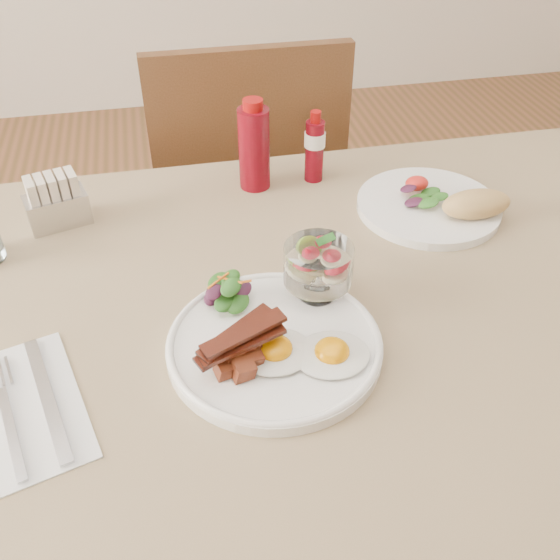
{
  "coord_description": "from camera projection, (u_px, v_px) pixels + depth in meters",
  "views": [
    {
      "loc": [
        -0.19,
        -0.64,
        1.34
      ],
      "look_at": [
        -0.06,
        -0.02,
        0.82
      ],
      "focal_mm": 40.0,
      "sensor_mm": 36.0,
      "label": 1
    }
  ],
  "objects": [
    {
      "name": "table",
      "position": [
        314.0,
        347.0,
        0.94
      ],
      "size": [
        1.33,
        0.88,
        0.75
      ],
      "color": "brown",
      "rests_on": "ground"
    },
    {
      "name": "chair_far",
      "position": [
        246.0,
        198.0,
        1.53
      ],
      "size": [
        0.42,
        0.42,
        0.93
      ],
      "color": "brown",
      "rests_on": "ground"
    },
    {
      "name": "main_plate",
      "position": [
        274.0,
        345.0,
        0.81
      ],
      "size": [
        0.28,
        0.28,
        0.02
      ],
      "primitive_type": "cylinder",
      "color": "white",
      "rests_on": "table"
    },
    {
      "name": "fried_eggs",
      "position": [
        303.0,
        352.0,
        0.78
      ],
      "size": [
        0.19,
        0.13,
        0.03
      ],
      "rotation": [
        0.0,
        0.0,
        0.36
      ],
      "color": "silver",
      "rests_on": "main_plate"
    },
    {
      "name": "bacon_potato_pile",
      "position": [
        240.0,
        348.0,
        0.76
      ],
      "size": [
        0.12,
        0.08,
        0.05
      ],
      "rotation": [
        0.0,
        0.0,
        -0.02
      ],
      "color": "maroon",
      "rests_on": "main_plate"
    },
    {
      "name": "side_salad",
      "position": [
        229.0,
        293.0,
        0.85
      ],
      "size": [
        0.08,
        0.07,
        0.04
      ],
      "rotation": [
        0.0,
        0.0,
        0.28
      ],
      "color": "#1D4B14",
      "rests_on": "main_plate"
    },
    {
      "name": "fruit_cup",
      "position": [
        318.0,
        265.0,
        0.84
      ],
      "size": [
        0.09,
        0.09,
        0.1
      ],
      "rotation": [
        0.0,
        0.0,
        -0.09
      ],
      "color": "white",
      "rests_on": "main_plate"
    },
    {
      "name": "second_plate",
      "position": [
        439.0,
        204.0,
        1.06
      ],
      "size": [
        0.25,
        0.24,
        0.06
      ],
      "rotation": [
        0.0,
        0.0,
        -0.28
      ],
      "color": "white",
      "rests_on": "table"
    },
    {
      "name": "ketchup_bottle",
      "position": [
        254.0,
        147.0,
        1.09
      ],
      "size": [
        0.06,
        0.06,
        0.16
      ],
      "rotation": [
        0.0,
        0.0,
        0.12
      ],
      "color": "#620510",
      "rests_on": "table"
    },
    {
      "name": "hot_sauce_bottle",
      "position": [
        315.0,
        147.0,
        1.12
      ],
      "size": [
        0.04,
        0.04,
        0.13
      ],
      "rotation": [
        0.0,
        0.0,
        -0.08
      ],
      "color": "#620510",
      "rests_on": "table"
    },
    {
      "name": "sugar_caddy",
      "position": [
        56.0,
        203.0,
        1.02
      ],
      "size": [
        0.11,
        0.08,
        0.09
      ],
      "rotation": [
        0.0,
        0.0,
        0.28
      ],
      "color": "silver",
      "rests_on": "table"
    },
    {
      "name": "napkin_cutlery",
      "position": [
        28.0,
        406.0,
        0.74
      ],
      "size": [
        0.18,
        0.25,
        0.01
      ],
      "rotation": [
        0.0,
        0.0,
        0.28
      ],
      "color": "white",
      "rests_on": "table"
    }
  ]
}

